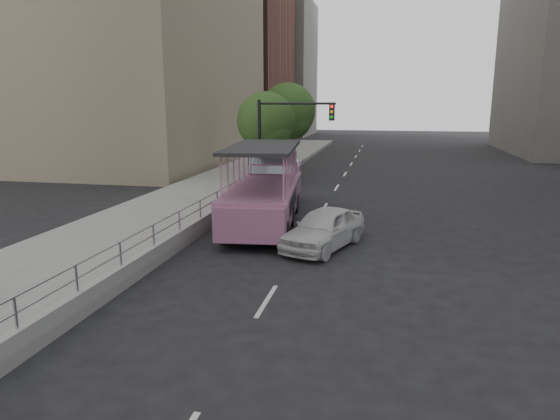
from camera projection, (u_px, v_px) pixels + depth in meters
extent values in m
plane|color=black|center=(250.00, 273.00, 15.12)|extent=(160.00, 160.00, 0.00)
cube|color=#999994|center=(195.00, 199.00, 25.82)|extent=(5.50, 80.00, 0.30)
cube|color=#9F9F9A|center=(180.00, 235.00, 17.57)|extent=(0.24, 30.00, 0.36)
cylinder|color=silver|center=(15.00, 313.00, 9.81)|extent=(0.07, 0.07, 0.70)
cylinder|color=silver|center=(76.00, 279.00, 11.73)|extent=(0.07, 0.07, 0.70)
cylinder|color=silver|center=(120.00, 254.00, 13.64)|extent=(0.07, 0.07, 0.70)
cylinder|color=silver|center=(153.00, 235.00, 15.55)|extent=(0.07, 0.07, 0.70)
cylinder|color=silver|center=(179.00, 221.00, 17.46)|extent=(0.07, 0.07, 0.70)
cylinder|color=silver|center=(200.00, 209.00, 19.37)|extent=(0.07, 0.07, 0.70)
cylinder|color=silver|center=(217.00, 199.00, 21.28)|extent=(0.07, 0.07, 0.70)
cylinder|color=silver|center=(231.00, 191.00, 23.19)|extent=(0.07, 0.07, 0.70)
cylinder|color=silver|center=(243.00, 185.00, 25.10)|extent=(0.07, 0.07, 0.70)
cylinder|color=silver|center=(254.00, 179.00, 27.01)|extent=(0.07, 0.07, 0.70)
cylinder|color=silver|center=(179.00, 221.00, 17.46)|extent=(0.06, 22.00, 0.06)
cylinder|color=silver|center=(179.00, 211.00, 17.39)|extent=(0.06, 22.00, 0.06)
cylinder|color=black|center=(225.00, 232.00, 18.23)|extent=(0.44, 0.91, 0.88)
cylinder|color=black|center=(284.00, 233.00, 18.02)|extent=(0.44, 0.91, 0.88)
cylinder|color=black|center=(239.00, 215.00, 20.88)|extent=(0.44, 0.91, 0.88)
cylinder|color=black|center=(290.00, 216.00, 20.67)|extent=(0.44, 0.91, 0.88)
cylinder|color=black|center=(249.00, 202.00, 23.54)|extent=(0.44, 0.91, 0.88)
cylinder|color=black|center=(295.00, 203.00, 23.33)|extent=(0.44, 0.91, 0.88)
cube|color=#B47295|center=(265.00, 202.00, 20.85)|extent=(3.31, 8.22, 1.22)
cube|color=#B47295|center=(277.00, 179.00, 25.35)|extent=(2.61, 2.33, 1.52)
cylinder|color=#B47295|center=(278.00, 171.00, 26.10)|extent=(2.35, 0.93, 2.29)
cube|color=#95577B|center=(249.00, 225.00, 16.82)|extent=(2.46, 0.61, 1.22)
cube|color=#95577B|center=(265.00, 186.00, 20.71)|extent=(3.46, 8.52, 0.12)
cube|color=#252527|center=(263.00, 147.00, 19.98)|extent=(3.29, 6.69, 0.14)
cube|color=gray|center=(273.00, 163.00, 23.48)|extent=(2.25, 0.45, 1.02)
cube|color=#B47295|center=(274.00, 168.00, 23.96)|extent=(2.24, 1.21, 0.49)
imported|color=silver|center=(324.00, 228.00, 17.60)|extent=(3.00, 4.52, 1.43)
cylinder|color=black|center=(250.00, 177.00, 24.95)|extent=(0.09, 0.09, 2.77)
cube|color=#0B1953|center=(250.00, 154.00, 24.70)|extent=(0.07, 0.69, 1.00)
cube|color=silver|center=(251.00, 154.00, 24.69)|extent=(0.04, 0.44, 0.61)
cylinder|color=black|center=(260.00, 149.00, 27.11)|extent=(0.18, 0.18, 5.20)
cylinder|color=black|center=(296.00, 103.00, 26.19)|extent=(4.20, 0.12, 0.12)
cube|color=black|center=(332.00, 112.00, 25.89)|extent=(0.28, 0.22, 0.85)
sphere|color=red|center=(332.00, 106.00, 25.71)|extent=(0.16, 0.16, 0.16)
cylinder|color=#382919|center=(266.00, 161.00, 30.78)|extent=(0.22, 0.22, 3.08)
sphere|color=#2F5220|center=(266.00, 121.00, 30.27)|extent=(3.52, 3.52, 3.52)
sphere|color=#2F5220|center=(271.00, 130.00, 30.01)|extent=(2.42, 2.42, 2.42)
cylinder|color=#382919|center=(288.00, 149.00, 36.43)|extent=(0.22, 0.22, 3.47)
sphere|color=#2F5220|center=(288.00, 111.00, 35.85)|extent=(3.97, 3.97, 3.97)
sphere|color=#2F5220|center=(293.00, 120.00, 35.61)|extent=(2.73, 2.73, 2.73)
cube|color=brown|center=(212.00, 37.00, 61.93)|extent=(18.00, 16.00, 26.00)
cube|color=slate|center=(260.00, 70.00, 77.44)|extent=(16.00, 14.00, 20.00)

